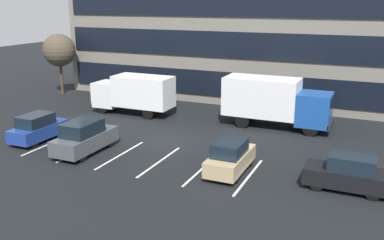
# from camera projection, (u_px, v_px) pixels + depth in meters

# --- Properties ---
(ground_plane) EXTENTS (120.00, 120.00, 0.00)m
(ground_plane) POSITION_uv_depth(u_px,v_px,m) (166.00, 141.00, 29.44)
(ground_plane) COLOR black
(lot_markings) EXTENTS (14.14, 5.40, 0.01)m
(lot_markings) POSITION_uv_depth(u_px,v_px,m) (140.00, 158.00, 26.27)
(lot_markings) COLOR silver
(lot_markings) RESTS_ON ground_plane
(box_truck_white) EXTENTS (7.18, 2.38, 3.33)m
(box_truck_white) POSITION_uv_depth(u_px,v_px,m) (134.00, 92.00, 36.00)
(box_truck_white) COLOR white
(box_truck_white) RESTS_ON ground_plane
(box_truck_blue) EXTENTS (8.13, 2.69, 3.77)m
(box_truck_blue) POSITION_uv_depth(u_px,v_px,m) (275.00, 100.00, 32.13)
(box_truck_blue) COLOR #194799
(box_truck_blue) RESTS_ON ground_plane
(suv_navy) EXTENTS (1.78, 4.19, 1.90)m
(suv_navy) POSITION_uv_depth(u_px,v_px,m) (38.00, 128.00, 29.33)
(suv_navy) COLOR navy
(suv_navy) RESTS_ON ground_plane
(suv_tan) EXTENTS (1.77, 4.18, 1.89)m
(suv_tan) POSITION_uv_depth(u_px,v_px,m) (230.00, 157.00, 23.91)
(suv_tan) COLOR tan
(suv_tan) RESTS_ON ground_plane
(suv_charcoal) EXTENTS (1.97, 4.64, 2.10)m
(suv_charcoal) POSITION_uv_depth(u_px,v_px,m) (84.00, 137.00, 27.02)
(suv_charcoal) COLOR #474C51
(suv_charcoal) RESTS_ON ground_plane
(suv_black) EXTENTS (4.17, 1.77, 1.89)m
(suv_black) POSITION_uv_depth(u_px,v_px,m) (348.00, 173.00, 21.67)
(suv_black) COLOR black
(suv_black) RESTS_ON ground_plane
(bare_tree) EXTENTS (3.28, 3.28, 6.15)m
(bare_tree) POSITION_uv_depth(u_px,v_px,m) (59.00, 50.00, 43.10)
(bare_tree) COLOR #473323
(bare_tree) RESTS_ON ground_plane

